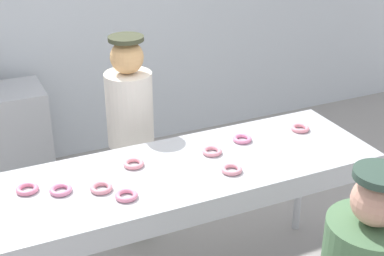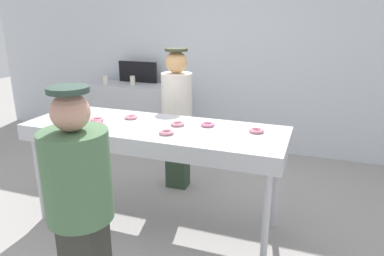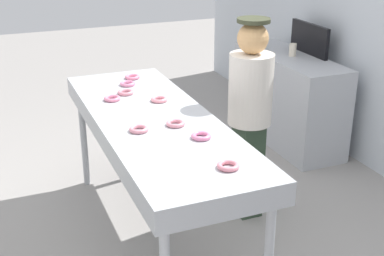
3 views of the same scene
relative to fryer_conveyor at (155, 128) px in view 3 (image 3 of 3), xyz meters
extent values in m
plane|color=#9E9993|center=(0.00, 0.00, -0.91)|extent=(16.00, 16.00, 0.00)
cube|color=#B7BABF|center=(0.00, 0.00, 0.01)|extent=(2.35, 0.79, 0.14)
cube|color=slate|center=(0.00, 0.00, 0.04)|extent=(2.00, 0.55, 0.08)
cylinder|color=#B7BABF|center=(-1.08, -0.31, -0.49)|extent=(0.06, 0.06, 0.84)
cylinder|color=#B7BABF|center=(-1.08, 0.31, -0.49)|extent=(0.06, 0.06, 0.84)
torus|color=pink|center=(0.89, 0.13, 0.09)|extent=(0.18, 0.18, 0.03)
torus|color=pink|center=(0.20, 0.08, 0.09)|extent=(0.14, 0.14, 0.03)
torus|color=pink|center=(-0.31, 0.14, 0.09)|extent=(0.13, 0.13, 0.03)
torus|color=pink|center=(-0.94, 0.12, 0.09)|extent=(0.16, 0.16, 0.03)
torus|color=pink|center=(-0.46, -0.18, 0.09)|extent=(0.15, 0.15, 0.03)
torus|color=pink|center=(0.20, -0.17, 0.09)|extent=(0.18, 0.18, 0.03)
torus|color=pink|center=(0.45, 0.16, 0.09)|extent=(0.17, 0.17, 0.03)
torus|color=pink|center=(-0.77, 0.03, 0.09)|extent=(0.17, 0.17, 0.03)
torus|color=pink|center=(-0.56, -0.05, 0.09)|extent=(0.17, 0.17, 0.03)
cube|color=#2B3E2C|center=(-0.10, 0.80, -0.51)|extent=(0.24, 0.18, 0.79)
cylinder|color=silver|center=(-0.10, 0.80, 0.15)|extent=(0.34, 0.34, 0.54)
sphere|color=tan|center=(-0.10, 0.80, 0.54)|extent=(0.23, 0.23, 0.23)
cylinder|color=#383C27|center=(-0.10, 0.80, 0.67)|extent=(0.24, 0.24, 0.03)
cube|color=#B7BABF|center=(-1.27, 1.89, -0.44)|extent=(1.50, 0.53, 0.93)
cylinder|color=beige|center=(-1.26, 1.90, 0.09)|extent=(0.07, 0.07, 0.13)
cylinder|color=beige|center=(-1.64, 1.77, 0.09)|extent=(0.07, 0.07, 0.13)
cube|color=black|center=(-1.27, 2.11, 0.18)|extent=(0.62, 0.04, 0.31)
camera|label=1|loc=(-1.21, -2.65, 1.73)|focal=51.67mm
camera|label=2|loc=(1.36, -2.78, 1.04)|focal=33.82mm
camera|label=3|loc=(3.24, -1.04, 1.39)|focal=49.40mm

